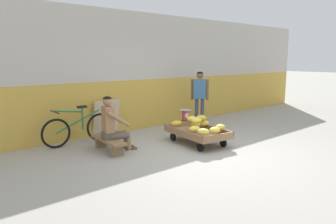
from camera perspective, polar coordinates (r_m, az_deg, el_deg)
name	(u,v)px	position (r m, az deg, el deg)	size (l,w,h in m)	color
ground_plane	(209,156)	(6.38, 7.38, -7.74)	(80.00, 80.00, 0.00)	#A39E93
back_wall	(123,72)	(8.40, -8.04, 7.07)	(16.00, 0.30, 3.07)	gold
banana_cart	(197,133)	(7.15, 5.26, -3.80)	(1.04, 1.55, 0.36)	#8E6B47
banana_pile	(200,124)	(7.03, 5.66, -2.19)	(0.96, 1.28, 0.26)	gold
low_bench	(109,142)	(6.66, -10.54, -5.29)	(0.39, 1.12, 0.27)	olive
vendor_seated	(112,124)	(6.60, -9.91, -2.12)	(0.73, 0.57, 1.14)	#9E704C
plastic_crate	(185,126)	(8.25, 3.11, -2.60)	(0.36, 0.28, 0.30)	gold
weighing_scale	(185,115)	(8.20, 3.14, -0.53)	(0.30, 0.30, 0.29)	#28282D
bicycle_near_left	(78,129)	(7.34, -15.68, -2.87)	(1.66, 0.48, 0.86)	black
sign_board	(106,118)	(7.99, -10.93, -1.02)	(0.70, 0.18, 0.89)	#C6B289
customer_adult	(200,93)	(8.81, 5.68, 3.42)	(0.36, 0.40, 1.53)	#38425B
shopping_bag	(203,130)	(8.05, 6.22, -3.18)	(0.18, 0.12, 0.24)	green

